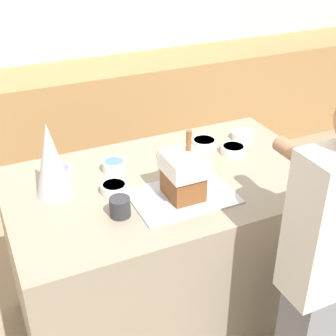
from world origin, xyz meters
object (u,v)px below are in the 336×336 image
Objects in this scene: gingerbread_house at (183,174)px; candy_bowl_center_rear at (114,165)px; mug at (120,207)px; candy_bowl_behind_tray at (171,155)px; decorative_tree at (51,160)px; candy_bowl_near_tray_left at (204,143)px; baking_tray at (183,196)px; candy_bowl_front_corner at (114,188)px; person at (331,273)px; candy_bowl_far_left at (243,135)px; candy_bowl_beside_tree at (233,149)px; candy_bowl_far_right at (62,171)px.

candy_bowl_center_rear is (-0.20, 0.35, -0.09)m from gingerbread_house.
candy_bowl_behind_tray is at bearing 42.07° from mug.
decorative_tree is 2.52× the size of candy_bowl_near_tray_left.
baking_tray is 0.31m from candy_bowl_front_corner.
person is (0.04, -0.96, -0.13)m from candy_bowl_near_tray_left.
candy_bowl_center_rear is (-0.30, 0.01, 0.00)m from candy_bowl_behind_tray.
baking_tray is 1.31× the size of decorative_tree.
candy_bowl_far_left is 0.08× the size of person.
candy_bowl_behind_tray is at bearing 73.47° from baking_tray.
gingerbread_house is 0.33m from candy_bowl_front_corner.
person is (0.86, -0.84, -0.28)m from decorative_tree.
gingerbread_house is at bearing -32.44° from candy_bowl_front_corner.
candy_bowl_front_corner is at bearing 147.56° from gingerbread_house.
candy_bowl_behind_tray is 0.41m from candy_bowl_front_corner.
gingerbread_house is 0.71m from person.
baking_tray is 0.30m from mug.
gingerbread_house is at bearing 37.92° from baking_tray.
mug reaches higher than candy_bowl_beside_tree.
candy_bowl_behind_tray is 0.33m from candy_bowl_beside_tree.
candy_bowl_front_corner is at bearing -159.13° from candy_bowl_near_tray_left.
candy_bowl_beside_tree is at bearing 21.41° from mug.
candy_bowl_near_tray_left is (-0.24, -0.00, 0.00)m from candy_bowl_far_left.
baking_tray is 5.14× the size of mug.
candy_bowl_front_corner is 1.40× the size of mug.
mug is at bearing -101.16° from candy_bowl_front_corner.
candy_bowl_near_tray_left is at bearing 92.27° from person.
candy_bowl_near_tray_left is (0.32, 0.39, -0.09)m from gingerbread_house.
candy_bowl_far_right is at bearing 170.83° from candy_bowl_beside_tree.
mug is (-0.30, -0.02, -0.07)m from gingerbread_house.
candy_bowl_far_left reaches higher than baking_tray.
candy_bowl_behind_tray is 0.30m from candy_bowl_center_rear.
candy_bowl_near_tray_left is at bearing 50.70° from baking_tray.
mug is at bearing -176.52° from gingerbread_house.
candy_bowl_far_left is 0.46m from candy_bowl_behind_tray.
mug is (-0.86, -0.41, 0.02)m from candy_bowl_far_left.
candy_bowl_behind_tray is 0.87× the size of candy_bowl_near_tray_left.
candy_bowl_far_left is 0.19m from candy_bowl_beside_tree.
candy_bowl_center_rear is (-0.52, -0.04, 0.00)m from candy_bowl_near_tray_left.
candy_bowl_far_right is 1.27m from person.
decorative_tree is at bearing -179.87° from candy_bowl_beside_tree.
baking_tray is at bearing -129.30° from candy_bowl_near_tray_left.
gingerbread_house is at bearing -60.46° from candy_bowl_center_rear.
candy_bowl_center_rear is (0.24, -0.05, 0.00)m from candy_bowl_far_right.
candy_bowl_beside_tree is (0.87, -0.14, -0.00)m from candy_bowl_far_right.
candy_bowl_far_right is at bearing 137.55° from gingerbread_house.
candy_bowl_beside_tree is 0.08× the size of person.
person is at bearing -44.06° from decorative_tree.
decorative_tree is at bearing 126.54° from mug.
decorative_tree is 2.90× the size of candy_bowl_behind_tray.
decorative_tree is 0.37m from mug.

